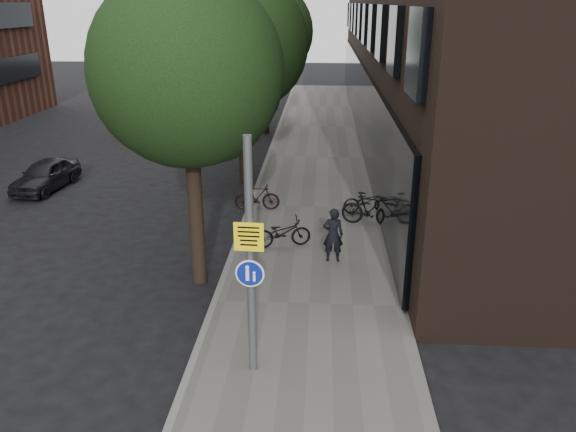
# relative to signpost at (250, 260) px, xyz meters

# --- Properties ---
(ground) EXTENTS (120.00, 120.00, 0.00)m
(ground) POSITION_rel_signpost_xyz_m (0.78, -0.76, -2.43)
(ground) COLOR black
(ground) RESTS_ON ground
(sidewalk) EXTENTS (4.50, 60.00, 0.12)m
(sidewalk) POSITION_rel_signpost_xyz_m (1.03, 9.24, -2.37)
(sidewalk) COLOR #5F5C58
(sidewalk) RESTS_ON ground
(curb_edge) EXTENTS (0.15, 60.00, 0.13)m
(curb_edge) POSITION_rel_signpost_xyz_m (-1.22, 9.24, -2.37)
(curb_edge) COLOR slate
(curb_edge) RESTS_ON ground
(street_tree_near) EXTENTS (4.40, 4.40, 7.50)m
(street_tree_near) POSITION_rel_signpost_xyz_m (-1.75, 3.88, 2.68)
(street_tree_near) COLOR black
(street_tree_near) RESTS_ON ground
(street_tree_mid) EXTENTS (5.00, 5.00, 7.80)m
(street_tree_mid) POSITION_rel_signpost_xyz_m (-1.75, 12.38, 2.68)
(street_tree_mid) COLOR black
(street_tree_mid) RESTS_ON ground
(street_tree_far) EXTENTS (5.00, 5.00, 7.80)m
(street_tree_far) POSITION_rel_signpost_xyz_m (-1.75, 21.38, 2.68)
(street_tree_far) COLOR black
(street_tree_far) RESTS_ON ground
(signpost) EXTENTS (0.53, 0.15, 4.58)m
(signpost) POSITION_rel_signpost_xyz_m (0.00, 0.00, 0.00)
(signpost) COLOR #595B5E
(signpost) RESTS_ON sidewalk
(pedestrian) EXTENTS (0.56, 0.37, 1.52)m
(pedestrian) POSITION_rel_signpost_xyz_m (1.59, 4.93, -1.55)
(pedestrian) COLOR black
(pedestrian) RESTS_ON sidewalk
(parked_bike_facade_near) EXTENTS (1.66, 0.81, 0.83)m
(parked_bike_facade_near) POSITION_rel_signpost_xyz_m (2.78, 8.73, -1.89)
(parked_bike_facade_near) COLOR black
(parked_bike_facade_near) RESTS_ON sidewalk
(parked_bike_facade_far) EXTENTS (1.87, 1.00, 1.08)m
(parked_bike_facade_far) POSITION_rel_signpost_xyz_m (2.78, 7.60, -1.77)
(parked_bike_facade_far) COLOR black
(parked_bike_facade_far) RESTS_ON sidewalk
(parked_bike_curb_near) EXTENTS (1.75, 1.00, 0.87)m
(parked_bike_curb_near) POSITION_rel_signpost_xyz_m (0.16, 5.80, -1.88)
(parked_bike_curb_near) COLOR black
(parked_bike_curb_near) RESTS_ON sidewalk
(parked_bike_curb_far) EXTENTS (1.54, 0.50, 0.92)m
(parked_bike_curb_far) POSITION_rel_signpost_xyz_m (-0.91, 8.82, -1.85)
(parked_bike_curb_far) COLOR black
(parked_bike_curb_far) RESTS_ON sidewalk
(parked_car_near) EXTENTS (1.72, 3.48, 1.14)m
(parked_car_near) POSITION_rel_signpost_xyz_m (-9.26, 10.91, -1.86)
(parked_car_near) COLOR black
(parked_car_near) RESTS_ON ground
(parked_car_mid) EXTENTS (1.47, 3.79, 1.23)m
(parked_car_mid) POSITION_rel_signpost_xyz_m (-8.99, 21.19, -1.82)
(parked_car_mid) COLOR #501F17
(parked_car_mid) RESTS_ON ground
(parked_car_far) EXTENTS (2.13, 4.57, 1.29)m
(parked_car_far) POSITION_rel_signpost_xyz_m (-7.45, 26.71, -1.79)
(parked_car_far) COLOR black
(parked_car_far) RESTS_ON ground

